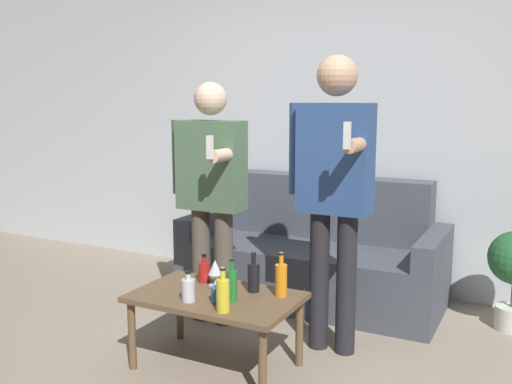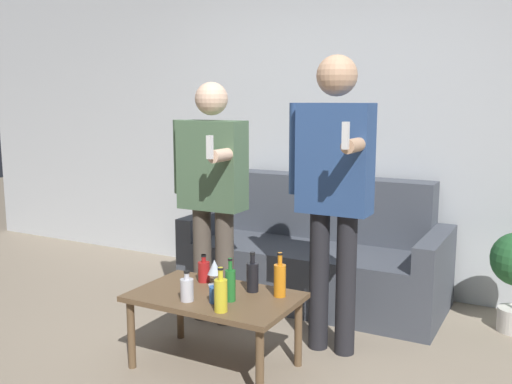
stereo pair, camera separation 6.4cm
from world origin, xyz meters
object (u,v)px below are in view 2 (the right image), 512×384
(couch, at_px, (316,257))
(person_standing_right, at_px, (334,180))
(coffee_table, at_px, (215,303))
(person_standing_left, at_px, (212,185))
(bottle_orange, at_px, (252,276))

(couch, xyz_separation_m, person_standing_right, (0.43, -0.82, 0.72))
(coffee_table, height_order, person_standing_left, person_standing_left)
(coffee_table, distance_m, bottle_orange, 0.26)
(couch, bearing_deg, person_standing_right, -62.08)
(person_standing_left, xyz_separation_m, person_standing_right, (0.88, -0.06, 0.10))
(couch, xyz_separation_m, coffee_table, (-0.06, -1.34, 0.06))
(bottle_orange, height_order, person_standing_right, person_standing_right)
(couch, height_order, coffee_table, couch)
(couch, height_order, person_standing_right, person_standing_right)
(person_standing_left, relative_size, person_standing_right, 0.92)
(coffee_table, xyz_separation_m, person_standing_right, (0.50, 0.52, 0.66))
(couch, relative_size, person_standing_right, 1.10)
(coffee_table, distance_m, person_standing_right, 0.98)
(coffee_table, height_order, bottle_orange, bottle_orange)
(bottle_orange, distance_m, person_standing_right, 0.72)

